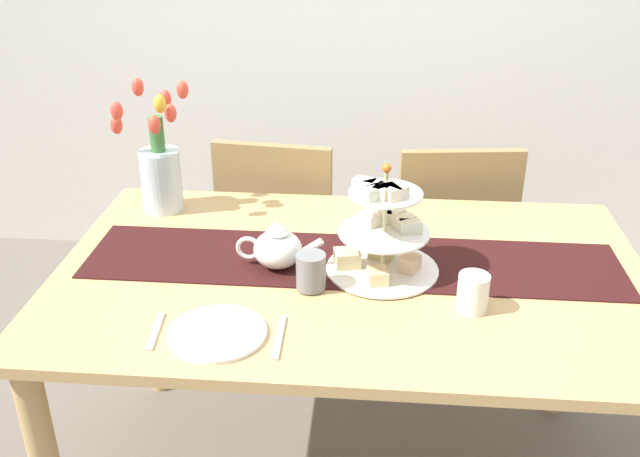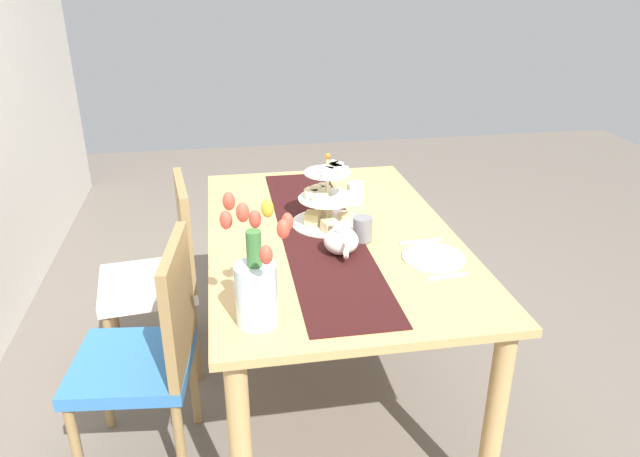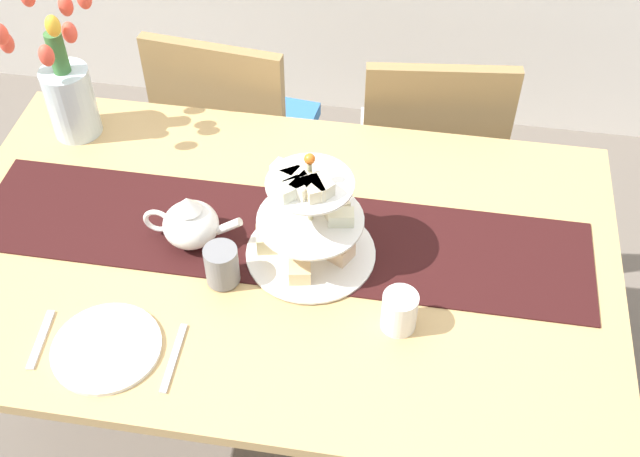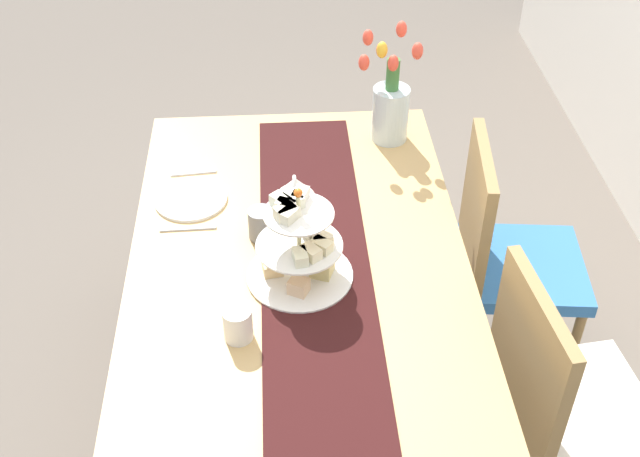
{
  "view_description": "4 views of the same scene",
  "coord_description": "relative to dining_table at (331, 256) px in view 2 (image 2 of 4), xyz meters",
  "views": [
    {
      "loc": [
        0.06,
        -1.65,
        1.72
      ],
      "look_at": [
        -0.09,
        0.06,
        0.87
      ],
      "focal_mm": 39.75,
      "sensor_mm": 36.0,
      "label": 1
    },
    {
      "loc": [
        -2.14,
        0.42,
        1.77
      ],
      "look_at": [
        -0.02,
        0.05,
        0.81
      ],
      "focal_mm": 33.24,
      "sensor_mm": 36.0,
      "label": 2
    },
    {
      "loc": [
        0.3,
        -1.21,
        2.16
      ],
      "look_at": [
        0.09,
        0.07,
        0.8
      ],
      "focal_mm": 44.88,
      "sensor_mm": 36.0,
      "label": 3
    },
    {
      "loc": [
        1.73,
        -0.05,
        2.32
      ],
      "look_at": [
        -0.08,
        0.07,
        0.82
      ],
      "focal_mm": 44.83,
      "sensor_mm": 36.0,
      "label": 4
    }
  ],
  "objects": [
    {
      "name": "ground_plane",
      "position": [
        0.0,
        0.0,
        -0.67
      ],
      "size": [
        8.0,
        8.0,
        0.0
      ],
      "primitive_type": "plane",
      "color": "#6B6056"
    },
    {
      "name": "dining_table",
      "position": [
        0.0,
        0.0,
        0.0
      ],
      "size": [
        1.59,
        0.98,
        0.78
      ],
      "color": "tan",
      "rests_on": "ground_plane"
    },
    {
      "name": "chair_left",
      "position": [
        -0.29,
        0.72,
        -0.17
      ],
      "size": [
        0.46,
        0.46,
        0.91
      ],
      "color": "olive",
      "rests_on": "ground_plane"
    },
    {
      "name": "chair_right",
      "position": [
        0.33,
        0.72,
        -0.17
      ],
      "size": [
        0.47,
        0.47,
        0.91
      ],
      "color": "olive",
      "rests_on": "ground_plane"
    },
    {
      "name": "table_runner",
      "position": [
        0.0,
        0.05,
        0.11
      ],
      "size": [
        1.46,
        0.31,
        0.0
      ],
      "primitive_type": "cube",
      "color": "black",
      "rests_on": "dining_table"
    },
    {
      "name": "tiered_cake_stand",
      "position": [
        0.08,
        0.0,
        0.22
      ],
      "size": [
        0.3,
        0.3,
        0.3
      ],
      "color": "beige",
      "rests_on": "table_runner"
    },
    {
      "name": "teapot",
      "position": [
        -0.2,
        0.0,
        0.17
      ],
      "size": [
        0.24,
        0.13,
        0.14
      ],
      "color": "white",
      "rests_on": "table_runner"
    },
    {
      "name": "tulip_vase",
      "position": [
        -0.61,
        0.34,
        0.25
      ],
      "size": [
        0.22,
        0.21,
        0.41
      ],
      "color": "silver",
      "rests_on": "dining_table"
    },
    {
      "name": "dinner_plate_left",
      "position": [
        -0.29,
        -0.33,
        0.11
      ],
      "size": [
        0.23,
        0.23,
        0.01
      ],
      "primitive_type": "cylinder",
      "color": "white",
      "rests_on": "dining_table"
    },
    {
      "name": "fork_left",
      "position": [
        -0.44,
        -0.33,
        0.11
      ],
      "size": [
        0.03,
        0.15,
        0.01
      ],
      "primitive_type": "cube",
      "rotation": [
        0.0,
        0.0,
        0.09
      ],
      "color": "silver",
      "rests_on": "dining_table"
    },
    {
      "name": "knife_left",
      "position": [
        -0.15,
        -0.33,
        0.11
      ],
      "size": [
        0.02,
        0.17,
        0.01
      ],
      "primitive_type": "cube",
      "rotation": [
        0.0,
        0.0,
        0.02
      ],
      "color": "silver",
      "rests_on": "dining_table"
    },
    {
      "name": "mug_grey",
      "position": [
        -0.1,
        -0.11,
        0.16
      ],
      "size": [
        0.08,
        0.08,
        0.09
      ],
      "primitive_type": "cylinder",
      "color": "slate",
      "rests_on": "table_runner"
    },
    {
      "name": "mug_white_text",
      "position": [
        0.3,
        -0.17,
        0.16
      ],
      "size": [
        0.08,
        0.08,
        0.09
      ],
      "primitive_type": "cylinder",
      "color": "white",
      "rests_on": "dining_table"
    }
  ]
}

